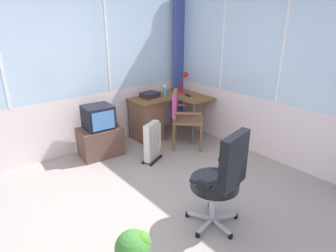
# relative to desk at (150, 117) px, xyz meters

# --- Properties ---
(ground) EXTENTS (5.62, 5.26, 0.06)m
(ground) POSITION_rel_desk_xyz_m (-1.33, -1.81, -0.43)
(ground) COLOR gray
(north_window_panel) EXTENTS (4.62, 0.07, 2.66)m
(north_window_panel) POSITION_rel_desk_xyz_m (-1.33, 0.35, 0.93)
(north_window_panel) COLOR silver
(north_window_panel) RESTS_ON ground
(east_window_panel) EXTENTS (0.07, 4.26, 2.66)m
(east_window_panel) POSITION_rel_desk_xyz_m (1.01, -1.81, 0.93)
(east_window_panel) COLOR silver
(east_window_panel) RESTS_ON ground
(curtain_corner) EXTENTS (0.25, 0.10, 2.56)m
(curtain_corner) POSITION_rel_desk_xyz_m (0.88, 0.22, 0.88)
(curtain_corner) COLOR #3C4D97
(curtain_corner) RESTS_ON ground
(desk) EXTENTS (1.26, 1.00, 0.73)m
(desk) POSITION_rel_desk_xyz_m (0.00, 0.00, 0.00)
(desk) COLOR brown
(desk) RESTS_ON ground
(desk_lamp) EXTENTS (0.22, 0.19, 0.40)m
(desk_lamp) POSITION_rel_desk_xyz_m (0.80, -0.05, 0.60)
(desk_lamp) COLOR red
(desk_lamp) RESTS_ON desk
(tv_remote) EXTENTS (0.08, 0.16, 0.02)m
(tv_remote) POSITION_rel_desk_xyz_m (0.67, -0.26, 0.34)
(tv_remote) COLOR black
(tv_remote) RESTS_ON desk
(spray_bottle) EXTENTS (0.06, 0.06, 0.22)m
(spray_bottle) POSITION_rel_desk_xyz_m (0.35, 0.01, 0.44)
(spray_bottle) COLOR #38ACD6
(spray_bottle) RESTS_ON desk
(paper_tray) EXTENTS (0.33, 0.27, 0.09)m
(paper_tray) POSITION_rel_desk_xyz_m (0.09, 0.10, 0.38)
(paper_tray) COLOR #2B242E
(paper_tray) RESTS_ON desk
(wooden_armchair) EXTENTS (0.68, 0.68, 0.96)m
(wooden_armchair) POSITION_rel_desk_xyz_m (0.21, -0.58, 0.21)
(wooden_armchair) COLOR brown
(wooden_armchair) RESTS_ON ground
(office_chair) EXTENTS (0.62, 0.57, 1.08)m
(office_chair) POSITION_rel_desk_xyz_m (-0.83, -2.36, 0.21)
(office_chair) COLOR #B7B7BF
(office_chair) RESTS_ON ground
(tv_on_stand) EXTENTS (0.67, 0.49, 0.82)m
(tv_on_stand) POSITION_rel_desk_xyz_m (-0.99, -0.03, -0.04)
(tv_on_stand) COLOR brown
(tv_on_stand) RESTS_ON ground
(space_heater) EXTENTS (0.41, 0.30, 0.61)m
(space_heater) POSITION_rel_desk_xyz_m (-0.46, -0.70, -0.09)
(space_heater) COLOR silver
(space_heater) RESTS_ON ground
(potted_plant) EXTENTS (0.30, 0.30, 0.43)m
(potted_plant) POSITION_rel_desk_xyz_m (-1.85, -2.30, -0.15)
(potted_plant) COLOR silver
(potted_plant) RESTS_ON ground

